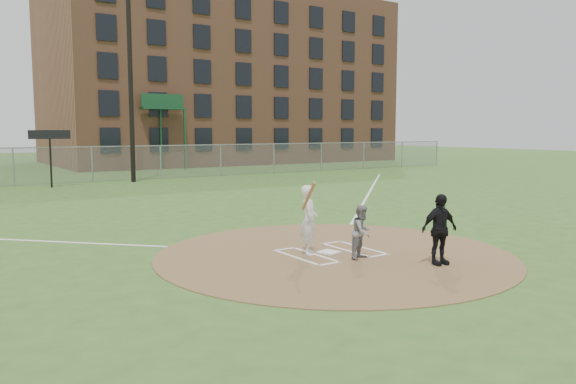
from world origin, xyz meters
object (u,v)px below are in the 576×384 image
umpire (439,229)px  batter_at_plate (309,220)px  catcher (362,232)px  home_plate (329,252)px

umpire → batter_at_plate: size_ratio=0.87×
catcher → batter_at_plate: 1.29m
home_plate → umpire: umpire is taller
catcher → umpire: bearing=-73.4°
home_plate → batter_at_plate: batter_at_plate is taller
batter_at_plate → catcher: bearing=-54.1°
home_plate → umpire: bearing=-60.0°
home_plate → umpire: 2.68m
home_plate → catcher: catcher is taller
catcher → home_plate: bearing=86.7°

